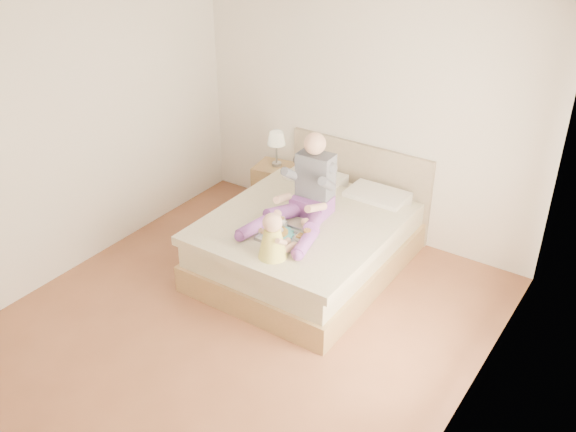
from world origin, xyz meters
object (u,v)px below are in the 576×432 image
Objects in this scene: bed at (311,238)px; adult at (306,195)px; nightstand at (276,187)px; tray at (287,236)px; baby at (273,239)px.

bed is 0.56m from adult.
tray is at bearing -60.72° from nightstand.
tray reaches higher than nightstand.
bed is 2.08× the size of adult.
adult is at bearing -51.68° from nightstand.
bed is at bearing 96.90° from tray.
tray is 0.35m from baby.
baby is at bearing -64.74° from nightstand.
adult is at bearing 98.32° from tray.
nightstand is at bearing 141.48° from bed.
adult is 0.75m from baby.
tray is at bearing -83.13° from bed.
adult is 2.21× the size of tray.
nightstand is at bearing 134.71° from adult.
adult is (0.00, -0.12, 0.55)m from bed.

